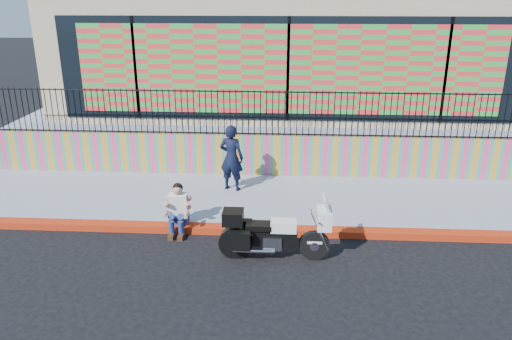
{
  "coord_description": "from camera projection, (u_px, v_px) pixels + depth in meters",
  "views": [
    {
      "loc": [
        -0.04,
        -9.52,
        4.88
      ],
      "look_at": [
        -0.69,
        1.2,
        1.0
      ],
      "focal_mm": 35.0,
      "sensor_mm": 36.0,
      "label": 1
    }
  ],
  "objects": [
    {
      "name": "mural_wall",
      "position": [
        286.0,
        155.0,
        13.41
      ],
      "size": [
        16.0,
        0.2,
        1.1
      ],
      "primitive_type": "cube",
      "color": "#F74174",
      "rests_on": "sidewalk"
    },
    {
      "name": "sidewalk",
      "position": [
        285.0,
        200.0,
        12.12
      ],
      "size": [
        16.0,
        3.0,
        0.15
      ],
      "primitive_type": "cube",
      "color": "#8F96AB",
      "rests_on": "ground"
    },
    {
      "name": "metal_fence",
      "position": [
        287.0,
        113.0,
        13.02
      ],
      "size": [
        15.8,
        0.04,
        1.2
      ],
      "primitive_type": null,
      "color": "black",
      "rests_on": "mural_wall"
    },
    {
      "name": "red_curb",
      "position": [
        285.0,
        231.0,
        10.57
      ],
      "size": [
        16.0,
        0.3,
        0.15
      ],
      "primitive_type": "cube",
      "color": "#B8280D",
      "rests_on": "ground"
    },
    {
      "name": "ground",
      "position": [
        285.0,
        234.0,
        10.6
      ],
      "size": [
        90.0,
        90.0,
        0.0
      ],
      "primitive_type": "plane",
      "color": "black",
      "rests_on": "ground"
    },
    {
      "name": "seated_man",
      "position": [
        178.0,
        214.0,
        10.49
      ],
      "size": [
        0.54,
        0.71,
        1.06
      ],
      "color": "navy",
      "rests_on": "ground"
    },
    {
      "name": "elevated_platform",
      "position": [
        287.0,
        114.0,
        18.22
      ],
      "size": [
        16.0,
        10.0,
        1.25
      ],
      "primitive_type": "cube",
      "color": "#8F96AB",
      "rests_on": "ground"
    },
    {
      "name": "police_motorcycle",
      "position": [
        273.0,
        232.0,
        9.48
      ],
      "size": [
        2.09,
        0.69,
        1.3
      ],
      "color": "black",
      "rests_on": "ground"
    },
    {
      "name": "police_officer",
      "position": [
        231.0,
        158.0,
        12.31
      ],
      "size": [
        0.69,
        0.54,
        1.67
      ],
      "primitive_type": "imported",
      "rotation": [
        0.0,
        0.0,
        2.87
      ],
      "color": "black",
      "rests_on": "sidewalk"
    },
    {
      "name": "storefront_building",
      "position": [
        288.0,
        41.0,
        17.13
      ],
      "size": [
        14.0,
        8.06,
        4.0
      ],
      "color": "tan",
      "rests_on": "elevated_platform"
    }
  ]
}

